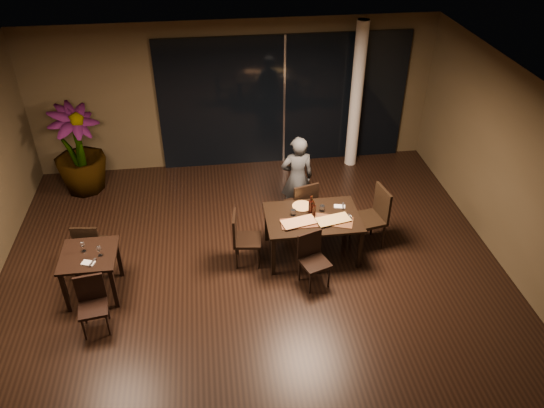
% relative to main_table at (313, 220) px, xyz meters
% --- Properties ---
extents(ground, '(8.00, 8.00, 0.00)m').
position_rel_main_table_xyz_m(ground, '(-1.00, -0.80, -0.68)').
color(ground, black).
rests_on(ground, ground).
extents(wall_back, '(8.00, 0.10, 3.00)m').
position_rel_main_table_xyz_m(wall_back, '(-1.00, 3.25, 0.82)').
color(wall_back, '#443924').
rests_on(wall_back, ground).
extents(wall_right, '(0.10, 8.00, 3.00)m').
position_rel_main_table_xyz_m(wall_right, '(3.05, -0.80, 0.82)').
color(wall_right, '#443924').
rests_on(wall_right, ground).
extents(ceiling, '(8.00, 8.00, 0.04)m').
position_rel_main_table_xyz_m(ceiling, '(-1.00, -0.80, 2.34)').
color(ceiling, silver).
rests_on(ceiling, wall_back).
extents(window_panel, '(5.00, 0.06, 2.70)m').
position_rel_main_table_xyz_m(window_panel, '(0.00, 3.16, 0.67)').
color(window_panel, black).
rests_on(window_panel, ground).
extents(column, '(0.24, 0.24, 3.00)m').
position_rel_main_table_xyz_m(column, '(1.40, 2.85, 0.82)').
color(column, silver).
rests_on(column, ground).
extents(main_table, '(1.50, 1.00, 0.75)m').
position_rel_main_table_xyz_m(main_table, '(0.00, 0.00, 0.00)').
color(main_table, black).
rests_on(main_table, ground).
extents(side_table, '(0.80, 0.80, 0.75)m').
position_rel_main_table_xyz_m(side_table, '(-3.40, -0.50, -0.05)').
color(side_table, black).
rests_on(side_table, ground).
extents(chair_main_far, '(0.55, 0.55, 0.97)m').
position_rel_main_table_xyz_m(chair_main_far, '(-0.03, 0.68, -0.13)').
color(chair_main_far, black).
rests_on(chair_main_far, ground).
extents(chair_main_near, '(0.51, 0.51, 0.87)m').
position_rel_main_table_xyz_m(chair_main_near, '(-0.12, -0.65, -0.19)').
color(chair_main_near, black).
rests_on(chair_main_near, ground).
extents(chair_main_left, '(0.48, 0.48, 0.93)m').
position_rel_main_table_xyz_m(chair_main_left, '(-1.14, -0.07, -0.16)').
color(chair_main_left, black).
rests_on(chair_main_left, ground).
extents(chair_main_right, '(0.57, 0.57, 1.06)m').
position_rel_main_table_xyz_m(chair_main_right, '(1.07, 0.15, -0.08)').
color(chair_main_right, black).
rests_on(chair_main_right, ground).
extents(chair_side_far, '(0.45, 0.45, 0.88)m').
position_rel_main_table_xyz_m(chair_side_far, '(-3.51, 0.08, -0.18)').
color(chair_side_far, black).
rests_on(chair_side_far, ground).
extents(chair_side_near, '(0.44, 0.44, 0.84)m').
position_rel_main_table_xyz_m(chair_side_near, '(-3.30, -1.18, -0.21)').
color(chair_side_near, black).
rests_on(chair_side_near, ground).
extents(diner, '(0.55, 0.38, 1.59)m').
position_rel_main_table_xyz_m(diner, '(-0.06, 1.11, 0.12)').
color(diner, '#2F3234').
rests_on(diner, ground).
extents(potted_plant, '(1.34, 1.34, 1.74)m').
position_rel_main_table_xyz_m(potted_plant, '(-4.02, 2.52, 0.19)').
color(potted_plant, '#1E4517').
rests_on(potted_plant, ground).
extents(pizza_board_left, '(0.57, 0.28, 0.01)m').
position_rel_main_table_xyz_m(pizza_board_left, '(-0.25, -0.16, 0.08)').
color(pizza_board_left, '#4D2918').
rests_on(pizza_board_left, main_table).
extents(pizza_board_right, '(0.69, 0.50, 0.01)m').
position_rel_main_table_xyz_m(pizza_board_right, '(0.29, -0.17, 0.08)').
color(pizza_board_right, '#4A2A17').
rests_on(pizza_board_right, main_table).
extents(oblong_pizza_left, '(0.56, 0.35, 0.02)m').
position_rel_main_table_xyz_m(oblong_pizza_left, '(-0.25, -0.16, 0.10)').
color(oblong_pizza_left, maroon).
rests_on(oblong_pizza_left, pizza_board_left).
extents(oblong_pizza_right, '(0.55, 0.34, 0.02)m').
position_rel_main_table_xyz_m(oblong_pizza_right, '(0.29, -0.17, 0.10)').
color(oblong_pizza_right, maroon).
rests_on(oblong_pizza_right, pizza_board_right).
extents(round_pizza, '(0.32, 0.32, 0.01)m').
position_rel_main_table_xyz_m(round_pizza, '(-0.12, 0.29, 0.08)').
color(round_pizza, red).
rests_on(round_pizza, main_table).
extents(bottle_a, '(0.07, 0.07, 0.32)m').
position_rel_main_table_xyz_m(bottle_a, '(-0.02, 0.08, 0.24)').
color(bottle_a, black).
rests_on(bottle_a, main_table).
extents(bottle_b, '(0.06, 0.06, 0.26)m').
position_rel_main_table_xyz_m(bottle_b, '(0.02, 0.01, 0.21)').
color(bottle_b, black).
rests_on(bottle_b, main_table).
extents(bottle_c, '(0.07, 0.07, 0.32)m').
position_rel_main_table_xyz_m(bottle_c, '(-0.00, 0.11, 0.23)').
color(bottle_c, black).
rests_on(bottle_c, main_table).
extents(tumbler_left, '(0.08, 0.08, 0.10)m').
position_rel_main_table_xyz_m(tumbler_left, '(-0.30, 0.08, 0.12)').
color(tumbler_left, white).
rests_on(tumbler_left, main_table).
extents(tumbler_right, '(0.08, 0.08, 0.10)m').
position_rel_main_table_xyz_m(tumbler_right, '(0.18, 0.13, 0.12)').
color(tumbler_right, white).
rests_on(tumbler_right, main_table).
extents(napkin_near, '(0.18, 0.11, 0.01)m').
position_rel_main_table_xyz_m(napkin_near, '(0.52, -0.12, 0.08)').
color(napkin_near, white).
rests_on(napkin_near, main_table).
extents(napkin_far, '(0.20, 0.14, 0.01)m').
position_rel_main_table_xyz_m(napkin_far, '(0.48, 0.21, 0.08)').
color(napkin_far, white).
rests_on(napkin_far, main_table).
extents(wine_glass_a, '(0.07, 0.07, 0.16)m').
position_rel_main_table_xyz_m(wine_glass_a, '(-3.47, -0.42, 0.15)').
color(wine_glass_a, white).
rests_on(wine_glass_a, side_table).
extents(wine_glass_b, '(0.07, 0.07, 0.16)m').
position_rel_main_table_xyz_m(wine_glass_b, '(-3.22, -0.55, 0.15)').
color(wine_glass_b, white).
rests_on(wine_glass_b, side_table).
extents(side_napkin, '(0.21, 0.16, 0.01)m').
position_rel_main_table_xyz_m(side_napkin, '(-3.37, -0.71, 0.08)').
color(side_napkin, silver).
rests_on(side_napkin, side_table).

